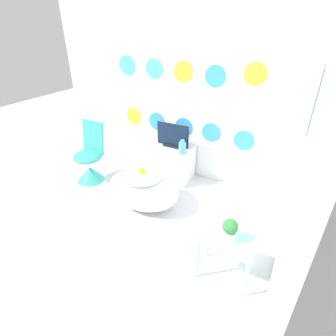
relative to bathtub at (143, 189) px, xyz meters
name	(u,v)px	position (x,y,z in m)	size (l,w,h in m)	color
ground_plane	(82,271)	(0.05, -1.17, -0.23)	(12.00, 12.00, 0.00)	silver
wall_back_dotted	(184,88)	(0.05, 1.05, 1.07)	(4.22, 0.05, 2.60)	white
wall_right	(312,137)	(1.68, -0.07, 1.07)	(0.06, 3.20, 2.60)	silver
bathtub	(143,189)	(0.00, 0.00, 0.00)	(0.94, 0.64, 0.46)	white
rubber_duck	(142,171)	(0.00, 0.00, 0.27)	(0.08, 0.08, 0.09)	yellow
chair	(90,164)	(-1.02, 0.15, 0.04)	(0.42, 0.42, 0.87)	#38B2A3
tv_cabinet	(172,162)	(0.01, 0.79, 0.03)	(0.58, 0.43, 0.52)	silver
tv	(172,136)	(0.01, 0.79, 0.44)	(0.49, 0.12, 0.34)	black
vase	(182,148)	(0.23, 0.64, 0.37)	(0.10, 0.10, 0.20)	#51B2AD
side_table	(227,247)	(1.26, -0.56, 0.13)	(0.48, 0.32, 0.45)	#99E0D8
potted_plant_left	(230,230)	(1.26, -0.56, 0.33)	(0.13, 0.13, 0.22)	white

